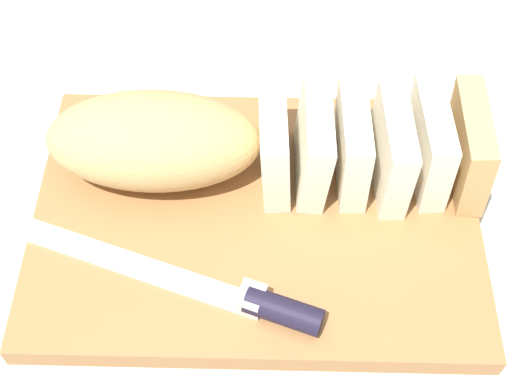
# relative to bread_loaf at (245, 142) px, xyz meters

# --- Properties ---
(ground_plane) EXTENTS (3.00, 3.00, 0.00)m
(ground_plane) POSITION_rel_bread_loaf_xyz_m (0.01, -0.04, -0.06)
(ground_plane) COLOR beige
(cutting_board) EXTENTS (0.40, 0.28, 0.02)m
(cutting_board) POSITION_rel_bread_loaf_xyz_m (0.01, -0.04, -0.05)
(cutting_board) COLOR #9E6B3D
(cutting_board) RESTS_ON ground_plane
(bread_loaf) EXTENTS (0.38, 0.10, 0.08)m
(bread_loaf) POSITION_rel_bread_loaf_xyz_m (0.00, 0.00, 0.00)
(bread_loaf) COLOR tan
(bread_loaf) RESTS_ON cutting_board
(bread_knife) EXTENTS (0.29, 0.11, 0.02)m
(bread_knife) POSITION_rel_bread_loaf_xyz_m (-0.01, -0.13, -0.03)
(bread_knife) COLOR silver
(bread_knife) RESTS_ON cutting_board
(crumb_near_knife) EXTENTS (0.01, 0.01, 0.01)m
(crumb_near_knife) POSITION_rel_bread_loaf_xyz_m (0.02, -0.01, -0.04)
(crumb_near_knife) COLOR #A8753D
(crumb_near_knife) RESTS_ON cutting_board
(crumb_near_loaf) EXTENTS (0.00, 0.00, 0.00)m
(crumb_near_loaf) POSITION_rel_bread_loaf_xyz_m (-0.01, 0.03, -0.04)
(crumb_near_loaf) COLOR #A8753D
(crumb_near_loaf) RESTS_ON cutting_board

